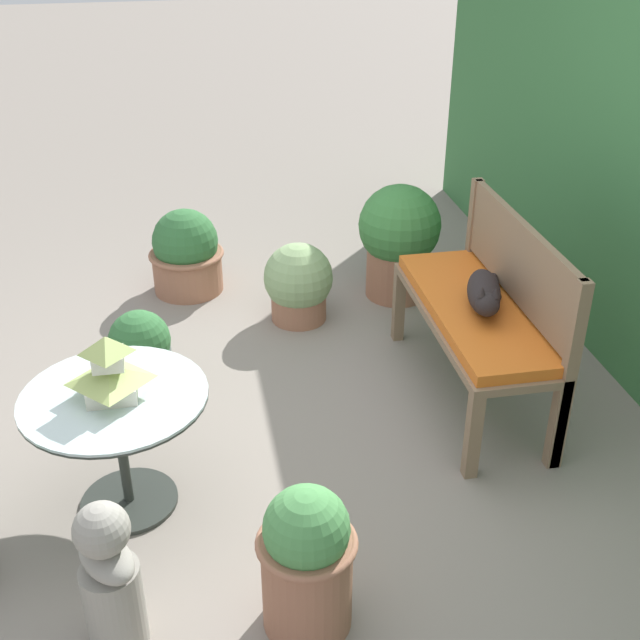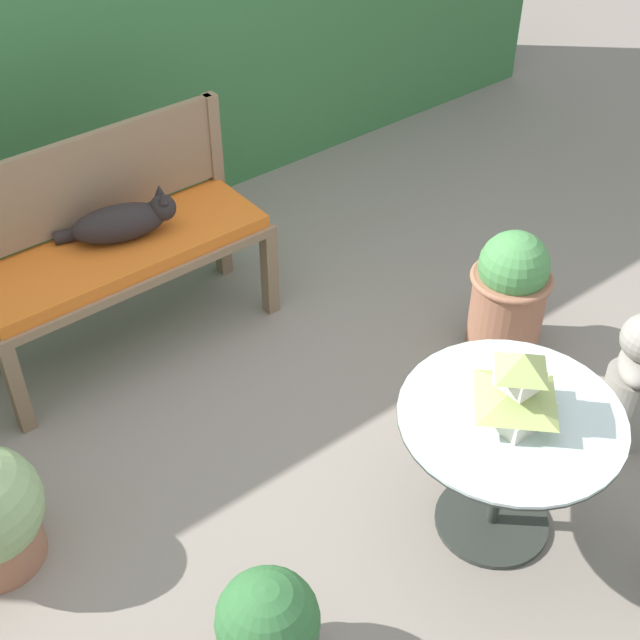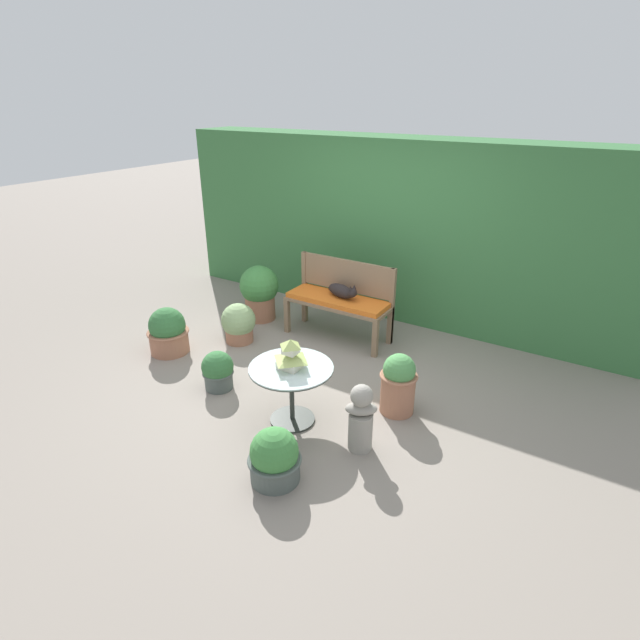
% 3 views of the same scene
% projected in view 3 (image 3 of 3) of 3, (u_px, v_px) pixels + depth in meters
% --- Properties ---
extents(ground, '(30.00, 30.00, 0.00)m').
position_uv_depth(ground, '(307.00, 380.00, 5.28)').
color(ground, gray).
extents(foliage_hedge_back, '(6.40, 0.75, 2.29)m').
position_uv_depth(foliage_hedge_back, '(401.00, 229.00, 6.55)').
color(foliage_hedge_back, '#38703D').
rests_on(foliage_hedge_back, ground).
extents(garden_bench, '(1.29, 0.46, 0.53)m').
position_uv_depth(garden_bench, '(338.00, 303.00, 6.02)').
color(garden_bench, '#7F664C').
rests_on(garden_bench, ground).
extents(bench_backrest, '(1.29, 0.06, 0.95)m').
position_uv_depth(bench_backrest, '(346.00, 281.00, 6.09)').
color(bench_backrest, '#7F664C').
rests_on(bench_backrest, ground).
extents(cat, '(0.48, 0.30, 0.20)m').
position_uv_depth(cat, '(342.00, 291.00, 5.96)').
color(cat, black).
rests_on(cat, garden_bench).
extents(patio_table, '(0.76, 0.76, 0.57)m').
position_uv_depth(patio_table, '(291.00, 378.00, 4.46)').
color(patio_table, '#2D332D').
rests_on(patio_table, ground).
extents(pagoda_birdhouse, '(0.26, 0.26, 0.27)m').
position_uv_depth(pagoda_birdhouse, '(291.00, 355.00, 4.36)').
color(pagoda_birdhouse, silver).
rests_on(pagoda_birdhouse, patio_table).
extents(garden_bust, '(0.31, 0.27, 0.62)m').
position_uv_depth(garden_bust, '(361.00, 418.00, 4.16)').
color(garden_bust, gray).
rests_on(garden_bust, ground).
extents(potted_plant_table_near, '(0.36, 0.36, 0.60)m').
position_uv_depth(potted_plant_table_near, '(398.00, 383.00, 4.65)').
color(potted_plant_table_near, '#9E664C').
rests_on(potted_plant_table_near, ground).
extents(potted_plant_path_edge, '(0.43, 0.43, 0.46)m').
position_uv_depth(potted_plant_path_edge, '(274.00, 458.00, 3.85)').
color(potted_plant_path_edge, '#4C5651').
rests_on(potted_plant_path_edge, ground).
extents(potted_plant_hedge_corner, '(0.48, 0.48, 0.55)m').
position_uv_depth(potted_plant_hedge_corner, '(168.00, 332.00, 5.76)').
color(potted_plant_hedge_corner, '#9E664C').
rests_on(potted_plant_hedge_corner, ground).
extents(potted_plant_table_far, '(0.51, 0.51, 0.73)m').
position_uv_depth(potted_plant_table_far, '(259.00, 291.00, 6.57)').
color(potted_plant_table_far, '#9E664C').
rests_on(potted_plant_table_far, ground).
extents(potted_plant_bench_left, '(0.33, 0.33, 0.41)m').
position_uv_depth(potted_plant_bench_left, '(218.00, 371.00, 5.07)').
color(potted_plant_bench_left, '#4C5651').
rests_on(potted_plant_bench_left, ground).
extents(potted_plant_bench_right, '(0.42, 0.42, 0.49)m').
position_uv_depth(potted_plant_bench_right, '(239.00, 324.00, 6.02)').
color(potted_plant_bench_right, '#9E664C').
rests_on(potted_plant_bench_right, ground).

